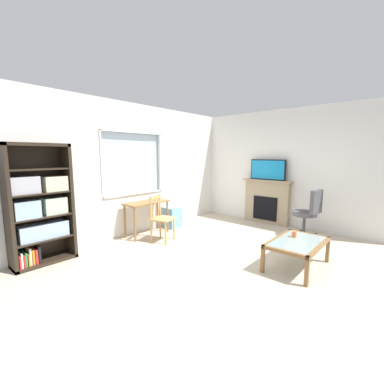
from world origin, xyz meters
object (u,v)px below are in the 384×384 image
coffee_table (297,244)px  sippy_cup (294,234)px  plastic_drawer_unit (171,217)px  bookshelf (39,208)px  fireplace (267,201)px  tv (268,170)px  office_chair (309,211)px  wooden_chair (161,218)px  desk_under_window (147,207)px

coffee_table → sippy_cup: bearing=34.9°
plastic_drawer_unit → sippy_cup: size_ratio=5.30×
bookshelf → fireplace: bearing=-19.3°
plastic_drawer_unit → sippy_cup: sippy_cup is taller
fireplace → tv: tv is taller
bookshelf → tv: bearing=-19.4°
office_chair → wooden_chair: bearing=135.6°
wooden_chair → coffee_table: bearing=-77.8°
desk_under_window → coffee_table: size_ratio=0.91×
desk_under_window → office_chair: office_chair is taller
desk_under_window → office_chair: (2.11, -2.64, -0.04)m
tv → office_chair: bearing=-111.4°
bookshelf → coffee_table: size_ratio=1.75×
desk_under_window → tv: bearing=-30.4°
tv → sippy_cup: size_ratio=9.82×
desk_under_window → bookshelf: bearing=176.9°
plastic_drawer_unit → tv: 2.61m
desk_under_window → sippy_cup: desk_under_window is taller
fireplace → tv: (-0.02, 0.00, 0.79)m
bookshelf → desk_under_window: bookshelf is taller
desk_under_window → fireplace: fireplace is taller
fireplace → wooden_chair: bearing=159.6°
wooden_chair → tv: bearing=-20.6°
wooden_chair → fireplace: 2.81m
bookshelf → plastic_drawer_unit: size_ratio=3.93×
wooden_chair → tv: tv is taller
desk_under_window → plastic_drawer_unit: bearing=3.7°
bookshelf → wooden_chair: size_ratio=2.08×
fireplace → desk_under_window: bearing=149.8°
plastic_drawer_unit → sippy_cup: (-0.14, -2.92, 0.22)m
tv → coffee_table: 2.74m
desk_under_window → plastic_drawer_unit: desk_under_window is taller
desk_under_window → plastic_drawer_unit: (0.77, 0.05, -0.36)m
office_chair → sippy_cup: office_chair is taller
plastic_drawer_unit → sippy_cup: 2.93m
coffee_table → sippy_cup: (0.16, 0.11, 0.10)m
desk_under_window → wooden_chair: size_ratio=1.09×
bookshelf → sippy_cup: 4.01m
wooden_chair → sippy_cup: size_ratio=10.00×
office_chair → sippy_cup: size_ratio=11.11×
desk_under_window → wooden_chair: bearing=-96.7°
office_chair → coffee_table: office_chair is taller
bookshelf → tv: size_ratio=2.12×
bookshelf → fireplace: size_ratio=1.54×
bookshelf → coffee_table: 4.00m
bookshelf → sippy_cup: bearing=-48.5°
bookshelf → fireplace: (4.58, -1.61, -0.34)m
bookshelf → wooden_chair: 2.09m
office_chair → sippy_cup: bearing=-171.1°
desk_under_window → sippy_cup: 2.94m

